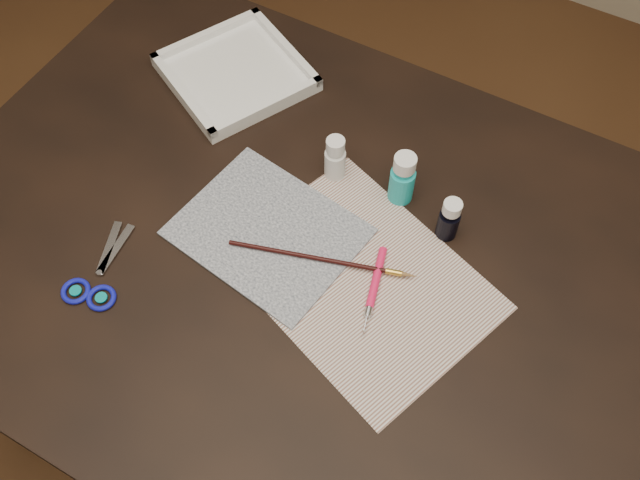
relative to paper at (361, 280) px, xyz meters
The scene contains 11 objects.
ground 0.76m from the paper, behind, with size 3.50×3.50×0.02m, color #422614.
table 0.38m from the paper, behind, with size 1.30×0.90×0.75m, color black.
paper is the anchor object (origin of this frame).
canvas 0.17m from the paper, behind, with size 0.27×0.22×0.00m, color black.
paint_bottle_white 0.21m from the paper, 129.82° to the left, with size 0.03×0.03×0.09m, color silver.
paint_bottle_cyan 0.18m from the paper, 95.77° to the left, with size 0.04×0.04×0.10m, color #1BB3BA.
paint_bottle_navy 0.17m from the paper, 61.12° to the left, with size 0.03×0.03×0.08m, color black.
paintbrush 0.07m from the paper, behind, with size 0.30×0.01×0.01m, color black, non-canonical shape.
craft_knife 0.03m from the paper, 25.95° to the right, with size 0.16×0.01×0.01m, color #EB1751, non-canonical shape.
scissors 0.40m from the paper, 154.59° to the right, with size 0.17×0.09×0.01m, color silver, non-canonical shape.
palette_tray 0.48m from the paper, 146.22° to the left, with size 0.23×0.23×0.03m, color white.
Camera 1 is at (0.27, -0.49, 1.70)m, focal length 40.00 mm.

